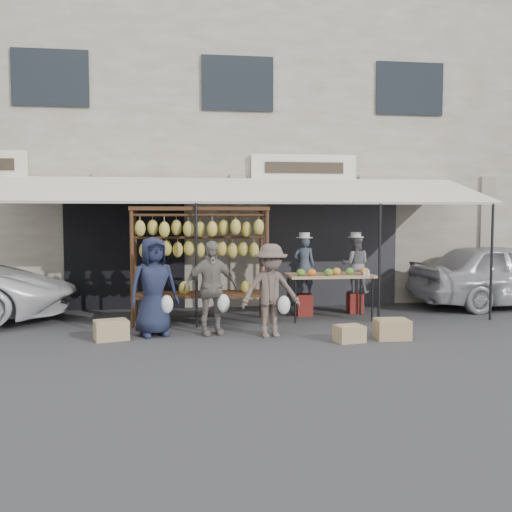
{
  "coord_description": "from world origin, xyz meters",
  "views": [
    {
      "loc": [
        -1.29,
        -9.34,
        2.06
      ],
      "look_at": [
        0.14,
        1.4,
        1.3
      ],
      "focal_mm": 40.0,
      "sensor_mm": 36.0,
      "label": 1
    }
  ],
  "objects_px": {
    "vendor_right": "(356,264)",
    "crate_far": "(111,330)",
    "customer_right": "(271,290)",
    "produce_table": "(330,276)",
    "customer_mid": "(211,288)",
    "banana_rack": "(200,242)",
    "customer_left": "(154,287)",
    "vendor_left": "(304,265)",
    "sedan": "(506,275)",
    "crate_near_b": "(392,329)",
    "crate_near_a": "(349,334)"
  },
  "relations": [
    {
      "from": "vendor_right",
      "to": "crate_far",
      "type": "xyz_separation_m",
      "value": [
        -4.84,
        -2.02,
        -0.88
      ]
    },
    {
      "from": "customer_right",
      "to": "crate_far",
      "type": "height_order",
      "value": "customer_right"
    },
    {
      "from": "produce_table",
      "to": "customer_mid",
      "type": "xyz_separation_m",
      "value": [
        -2.44,
        -1.18,
        -0.05
      ]
    },
    {
      "from": "banana_rack",
      "to": "customer_left",
      "type": "relative_size",
      "value": 1.52
    },
    {
      "from": "vendor_left",
      "to": "vendor_right",
      "type": "relative_size",
      "value": 0.98
    },
    {
      "from": "customer_right",
      "to": "banana_rack",
      "type": "bearing_deg",
      "value": 121.66
    },
    {
      "from": "banana_rack",
      "to": "crate_far",
      "type": "relative_size",
      "value": 4.82
    },
    {
      "from": "customer_mid",
      "to": "customer_right",
      "type": "distance_m",
      "value": 1.06
    },
    {
      "from": "vendor_left",
      "to": "crate_far",
      "type": "relative_size",
      "value": 2.22
    },
    {
      "from": "sedan",
      "to": "vendor_right",
      "type": "bearing_deg",
      "value": 91.45
    },
    {
      "from": "vendor_right",
      "to": "customer_right",
      "type": "relative_size",
      "value": 0.77
    },
    {
      "from": "customer_right",
      "to": "sedan",
      "type": "xyz_separation_m",
      "value": [
        5.8,
        2.47,
        -0.06
      ]
    },
    {
      "from": "crate_near_b",
      "to": "customer_left",
      "type": "bearing_deg",
      "value": 168.71
    },
    {
      "from": "customer_left",
      "to": "crate_far",
      "type": "distance_m",
      "value": 1.01
    },
    {
      "from": "vendor_left",
      "to": "customer_mid",
      "type": "distance_m",
      "value": 2.61
    },
    {
      "from": "customer_mid",
      "to": "crate_far",
      "type": "xyz_separation_m",
      "value": [
        -1.67,
        -0.2,
        -0.66
      ]
    },
    {
      "from": "vendor_left",
      "to": "customer_right",
      "type": "distance_m",
      "value": 2.23
    },
    {
      "from": "banana_rack",
      "to": "crate_near_b",
      "type": "height_order",
      "value": "banana_rack"
    },
    {
      "from": "produce_table",
      "to": "sedan",
      "type": "height_order",
      "value": "sedan"
    },
    {
      "from": "produce_table",
      "to": "crate_near_a",
      "type": "relative_size",
      "value": 3.77
    },
    {
      "from": "sedan",
      "to": "produce_table",
      "type": "bearing_deg",
      "value": 98.67
    },
    {
      "from": "customer_left",
      "to": "crate_near_b",
      "type": "relative_size",
      "value": 3.08
    },
    {
      "from": "vendor_left",
      "to": "customer_left",
      "type": "distance_m",
      "value": 3.41
    },
    {
      "from": "sedan",
      "to": "customer_left",
      "type": "bearing_deg",
      "value": 101.54
    },
    {
      "from": "crate_near_a",
      "to": "crate_far",
      "type": "bearing_deg",
      "value": 169.93
    },
    {
      "from": "customer_right",
      "to": "produce_table",
      "type": "bearing_deg",
      "value": 38.91
    },
    {
      "from": "customer_right",
      "to": "crate_near_b",
      "type": "xyz_separation_m",
      "value": [
        1.99,
        -0.45,
        -0.63
      ]
    },
    {
      "from": "crate_far",
      "to": "customer_mid",
      "type": "bearing_deg",
      "value": 7.0
    },
    {
      "from": "vendor_right",
      "to": "crate_near_a",
      "type": "distance_m",
      "value": 3.01
    },
    {
      "from": "produce_table",
      "to": "vendor_left",
      "type": "relative_size",
      "value": 1.42
    },
    {
      "from": "produce_table",
      "to": "crate_near_b",
      "type": "height_order",
      "value": "produce_table"
    },
    {
      "from": "vendor_left",
      "to": "customer_mid",
      "type": "height_order",
      "value": "vendor_left"
    },
    {
      "from": "vendor_right",
      "to": "crate_near_a",
      "type": "relative_size",
      "value": 2.7
    },
    {
      "from": "vendor_left",
      "to": "crate_near_a",
      "type": "xyz_separation_m",
      "value": [
        0.2,
        -2.54,
        -0.91
      ]
    },
    {
      "from": "vendor_right",
      "to": "sedan",
      "type": "height_order",
      "value": "vendor_right"
    },
    {
      "from": "vendor_right",
      "to": "banana_rack",
      "type": "bearing_deg",
      "value": 27.56
    },
    {
      "from": "vendor_left",
      "to": "crate_far",
      "type": "xyz_separation_m",
      "value": [
        -3.69,
        -1.85,
        -0.89
      ]
    },
    {
      "from": "crate_near_a",
      "to": "produce_table",
      "type": "bearing_deg",
      "value": 83.86
    },
    {
      "from": "customer_right",
      "to": "crate_near_b",
      "type": "relative_size",
      "value": 2.87
    },
    {
      "from": "crate_far",
      "to": "crate_near_b",
      "type": "bearing_deg",
      "value": -6.95
    },
    {
      "from": "banana_rack",
      "to": "crate_near_a",
      "type": "height_order",
      "value": "banana_rack"
    },
    {
      "from": "customer_mid",
      "to": "crate_near_a",
      "type": "relative_size",
      "value": 3.62
    },
    {
      "from": "crate_far",
      "to": "banana_rack",
      "type": "bearing_deg",
      "value": 40.28
    },
    {
      "from": "vendor_right",
      "to": "crate_near_a",
      "type": "height_order",
      "value": "vendor_right"
    },
    {
      "from": "customer_right",
      "to": "crate_near_b",
      "type": "bearing_deg",
      "value": -20.13
    },
    {
      "from": "customer_right",
      "to": "crate_near_b",
      "type": "height_order",
      "value": "customer_right"
    },
    {
      "from": "banana_rack",
      "to": "produce_table",
      "type": "height_order",
      "value": "banana_rack"
    },
    {
      "from": "crate_near_a",
      "to": "sedan",
      "type": "distance_m",
      "value": 5.53
    },
    {
      "from": "banana_rack",
      "to": "crate_near_a",
      "type": "xyz_separation_m",
      "value": [
        2.36,
        -1.99,
        -1.44
      ]
    },
    {
      "from": "banana_rack",
      "to": "crate_near_b",
      "type": "distance_m",
      "value": 3.91
    }
  ]
}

